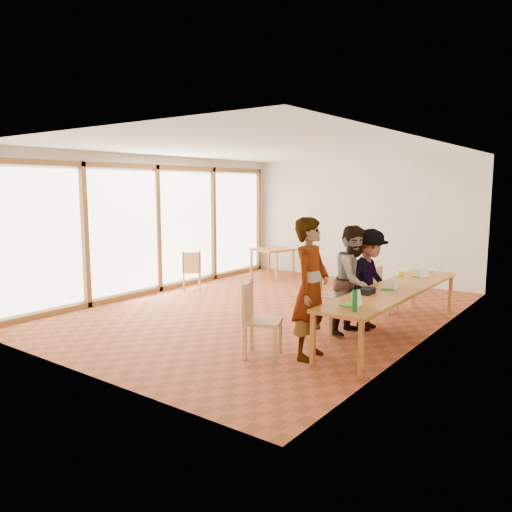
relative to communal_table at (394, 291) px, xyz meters
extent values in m
plane|color=#A44627|center=(-2.50, 0.08, -0.70)|extent=(8.00, 8.00, 0.00)
cube|color=beige|center=(-2.50, 4.08, 0.80)|extent=(6.00, 0.10, 3.00)
cube|color=beige|center=(-2.50, -3.92, 0.80)|extent=(6.00, 0.10, 3.00)
cube|color=beige|center=(0.50, 0.08, 0.80)|extent=(0.10, 8.00, 3.00)
cube|color=white|center=(-5.46, 0.08, 0.80)|extent=(0.10, 8.00, 3.00)
cube|color=white|center=(-2.50, 0.08, 2.32)|extent=(6.00, 8.00, 0.04)
cube|color=orange|center=(0.00, 0.00, 0.02)|extent=(0.80, 4.00, 0.05)
cube|color=orange|center=(-0.34, -1.94, -0.35)|extent=(0.06, 0.06, 0.70)
cube|color=orange|center=(-0.34, 1.94, -0.35)|extent=(0.06, 0.06, 0.70)
cube|color=orange|center=(0.34, -1.94, -0.35)|extent=(0.06, 0.06, 0.70)
cube|color=orange|center=(0.34, 1.94, -0.35)|extent=(0.06, 0.06, 0.70)
cube|color=orange|center=(-4.42, 3.05, 0.02)|extent=(0.90, 0.90, 0.05)
cube|color=orange|center=(-4.81, 2.66, -0.35)|extent=(0.05, 0.05, 0.70)
cube|color=orange|center=(-4.81, 3.44, -0.35)|extent=(0.05, 0.05, 0.70)
cube|color=orange|center=(-4.03, 2.66, -0.35)|extent=(0.05, 0.05, 0.70)
cube|color=orange|center=(-4.03, 3.44, -0.35)|extent=(0.05, 0.05, 0.70)
cube|color=tan|center=(-1.07, -2.04, -0.21)|extent=(0.64, 0.64, 0.05)
cube|color=tan|center=(-1.26, -2.13, 0.07)|extent=(0.24, 0.46, 0.51)
cube|color=tan|center=(-0.87, -0.75, -0.23)|extent=(0.55, 0.55, 0.04)
cube|color=tan|center=(-1.07, -0.80, 0.03)|extent=(0.15, 0.46, 0.48)
cube|color=tan|center=(-1.26, 0.10, -0.25)|extent=(0.47, 0.47, 0.04)
cube|color=tan|center=(-1.46, 0.08, 0.01)|extent=(0.07, 0.45, 0.47)
cube|color=tan|center=(-0.66, 1.27, -0.30)|extent=(0.43, 0.43, 0.04)
cube|color=tan|center=(-0.84, 1.28, -0.07)|extent=(0.07, 0.40, 0.42)
cube|color=tan|center=(-5.00, 0.64, -0.28)|extent=(0.59, 0.59, 0.04)
cube|color=tan|center=(-4.87, 0.51, -0.04)|extent=(0.32, 0.32, 0.44)
imported|color=gray|center=(-0.52, -1.70, 0.26)|extent=(0.55, 0.76, 1.93)
imported|color=gray|center=(-0.55, -0.29, 0.16)|extent=(0.75, 0.91, 1.73)
imported|color=gray|center=(-0.46, 0.07, 0.13)|extent=(0.71, 1.12, 1.66)
cube|color=green|center=(-0.05, -1.46, 0.06)|extent=(0.19, 0.26, 0.03)
cube|color=white|center=(0.05, -1.47, 0.15)|extent=(0.08, 0.24, 0.21)
cube|color=green|center=(-0.05, -0.09, 0.06)|extent=(0.21, 0.27, 0.03)
cube|color=white|center=(0.03, -0.08, 0.15)|extent=(0.10, 0.24, 0.21)
cube|color=green|center=(0.00, 1.22, 0.06)|extent=(0.23, 0.27, 0.02)
cube|color=white|center=(0.08, 1.20, 0.14)|extent=(0.13, 0.23, 0.19)
imported|color=yellow|center=(-0.29, 1.04, 0.09)|extent=(0.13, 0.13, 0.09)
cylinder|color=#0F6526|center=(0.14, -1.73, 0.19)|extent=(0.07, 0.07, 0.28)
cylinder|color=silver|center=(0.15, 1.78, 0.09)|extent=(0.07, 0.07, 0.09)
cylinder|color=white|center=(0.03, 1.37, 0.08)|extent=(0.08, 0.08, 0.06)
cube|color=#C1365F|center=(0.02, 1.82, 0.05)|extent=(0.05, 0.10, 0.01)
cube|color=black|center=(-0.16, -0.66, 0.09)|extent=(0.16, 0.26, 0.09)
camera|label=1|loc=(2.82, -7.46, 1.63)|focal=35.00mm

